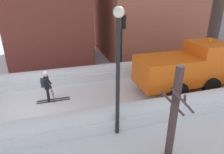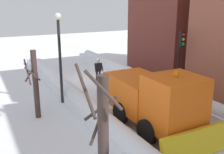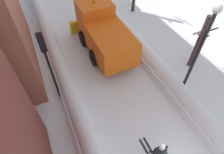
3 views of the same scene
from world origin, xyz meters
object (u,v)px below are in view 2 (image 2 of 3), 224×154
skier (98,69)px  bare_tree_mid (103,150)px  plow_truck (154,99)px  bare_tree_near (35,84)px  street_lamp (59,48)px  traffic_light_pole (180,52)px

skier → bare_tree_mid: bearing=65.7°
plow_truck → bare_tree_near: bare_tree_near is taller
plow_truck → bare_tree_mid: size_ratio=1.36×
street_lamp → bare_tree_near: (1.78, 1.45, -1.49)m
skier → street_lamp: (3.69, 2.82, 2.31)m
skier → bare_tree_mid: bare_tree_mid is taller
skier → bare_tree_near: size_ratio=0.51×
skier → bare_tree_near: 6.98m
traffic_light_pole → bare_tree_mid: (8.38, 6.59, -0.70)m
bare_tree_mid → plow_truck: bearing=-139.1°
plow_truck → traffic_light_pole: bearing=-145.3°
bare_tree_mid → skier: bearing=-114.3°
plow_truck → street_lamp: size_ratio=1.14×
traffic_light_pole → street_lamp: bearing=-21.1°
plow_truck → bare_tree_near: bearing=-39.6°
bare_tree_mid → bare_tree_near: bearing=-89.6°
street_lamp → bare_tree_near: bearing=39.2°
plow_truck → traffic_light_pole: traffic_light_pole is taller
street_lamp → bare_tree_near: size_ratio=1.47×
street_lamp → bare_tree_mid: street_lamp is taller
bare_tree_mid → traffic_light_pole: bearing=-141.8°
skier → traffic_light_pole: bearing=118.8°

